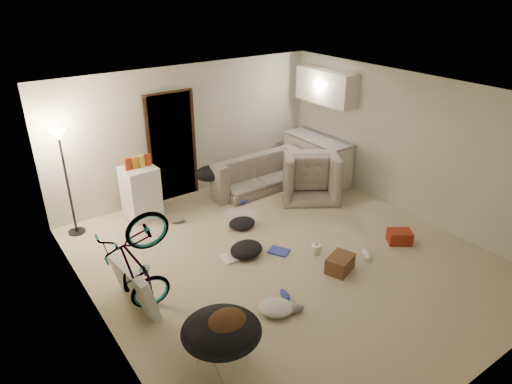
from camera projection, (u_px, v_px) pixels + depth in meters
floor at (286, 259)px, 7.03m from camera, size 5.50×6.00×0.02m
ceiling at (291, 96)px, 5.94m from camera, size 5.50×6.00×0.02m
wall_back at (189, 131)px, 8.70m from camera, size 5.50×0.02×2.50m
wall_front at (490, 293)px, 4.27m from camera, size 5.50×0.02×2.50m
wall_left at (94, 244)px, 5.04m from camera, size 0.02×6.00×2.50m
wall_right at (412, 146)px, 7.92m from camera, size 0.02×6.00×2.50m
doorway at (172, 147)px, 8.56m from camera, size 0.85×0.10×2.04m
door_trim at (172, 147)px, 8.54m from camera, size 0.97×0.04×2.10m
floor_lamp at (63, 161)px, 7.16m from camera, size 0.28×0.28×1.81m
kitchen_counter at (317, 159)px, 9.57m from camera, size 0.60×1.50×0.88m
counter_top at (318, 139)px, 9.38m from camera, size 0.64×1.54×0.04m
kitchen_uppers at (326, 87)px, 8.99m from camera, size 0.38×1.40×0.65m
sofa at (251, 175)px, 9.25m from camera, size 1.93×0.77×0.56m
armchair at (308, 177)px, 8.97m from camera, size 1.40×1.36×0.69m
bicycle at (141, 289)px, 5.67m from camera, size 1.59×0.79×0.89m
mini_fridge at (141, 192)px, 8.05m from camera, size 0.58×0.58×0.94m
snack_box_0 at (128, 167)px, 7.73m from camera, size 0.10×0.07×0.30m
snack_box_1 at (135, 165)px, 7.79m from camera, size 0.10×0.08×0.30m
snack_box_2 at (141, 164)px, 7.86m from camera, size 0.12×0.10×0.30m
snack_box_3 at (148, 162)px, 7.92m from camera, size 0.11×0.08×0.30m
saucer_chair at (222, 337)px, 4.97m from camera, size 0.89×0.89×0.63m
hoodie at (226, 323)px, 4.89m from camera, size 0.55×0.49×0.22m
sofa_drape at (209, 173)px, 8.64m from camera, size 0.60×0.51×0.28m
tv_box at (134, 286)px, 5.89m from camera, size 0.33×0.94×0.62m
drink_case_a at (340, 264)px, 6.68m from camera, size 0.50×0.43×0.24m
drink_case_b at (399, 237)px, 7.38m from camera, size 0.46×0.44×0.21m
juicer at (316, 249)px, 7.10m from camera, size 0.15×0.15×0.22m
newspaper at (240, 214)px, 8.32m from camera, size 0.64×0.68×0.01m
book_blue at (279, 251)px, 7.16m from camera, size 0.34×0.38×0.03m
book_white at (229, 258)px, 6.99m from camera, size 0.24×0.30×0.03m
shoe_0 at (244, 201)px, 8.68m from camera, size 0.28×0.18×0.09m
shoe_1 at (178, 220)px, 7.99m from camera, size 0.31×0.22×0.10m
shoe_2 at (285, 295)px, 6.14m from camera, size 0.15×0.26×0.09m
shoe_3 at (294, 309)px, 5.87m from camera, size 0.31×0.20×0.11m
shoe_4 at (366, 254)px, 7.02m from camera, size 0.27×0.32×0.11m
clothes_lump_a at (246, 249)px, 7.08m from camera, size 0.68×0.63×0.18m
clothes_lump_b at (242, 223)px, 7.86m from camera, size 0.51×0.45×0.14m
clothes_lump_c at (276, 307)px, 5.87m from camera, size 0.60×0.59×0.14m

